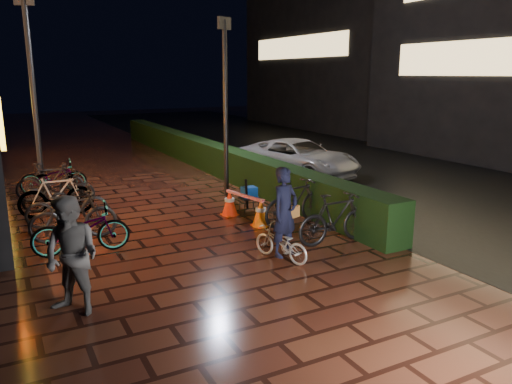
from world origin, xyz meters
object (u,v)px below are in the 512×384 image
bystander_person (72,256)px  cart_assembly (249,194)px  cyclist (283,227)px  van (298,158)px  traffic_barrier (245,207)px

bystander_person → cart_assembly: bearing=86.0°
cyclist → van: bearing=55.5°
cyclist → bystander_person: bearing=-173.7°
van → cart_assembly: 4.89m
van → cart_assembly: size_ratio=4.87×
bystander_person → traffic_barrier: bearing=83.5°
cart_assembly → cyclist: bearing=-106.5°
bystander_person → cart_assembly: 6.10m
van → traffic_barrier: bearing=-153.6°
van → cart_assembly: bearing=-155.3°
cyclist → traffic_barrier: bearing=78.6°
traffic_barrier → van: bearing=44.6°
bystander_person → cyclist: (3.77, 0.42, -0.22)m
traffic_barrier → cart_assembly: size_ratio=1.73×
van → cyclist: (-4.59, -6.68, 0.04)m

